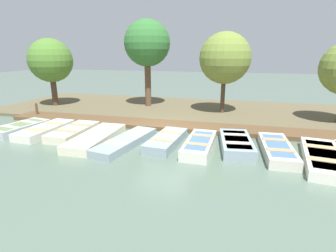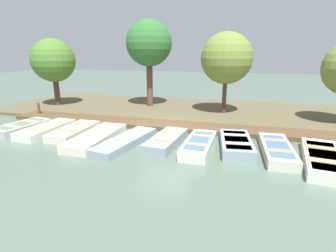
{
  "view_description": "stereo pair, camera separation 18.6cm",
  "coord_description": "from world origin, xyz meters",
  "px_view_note": "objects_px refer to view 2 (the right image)",
  "views": [
    {
      "loc": [
        11.43,
        3.21,
        3.75
      ],
      "look_at": [
        0.87,
        0.47,
        0.65
      ],
      "focal_mm": 28.0,
      "sensor_mm": 36.0,
      "label": 1
    },
    {
      "loc": [
        11.38,
        3.39,
        3.75
      ],
      "look_at": [
        0.87,
        0.47,
        0.65
      ],
      "focal_mm": 28.0,
      "sensor_mm": 36.0,
      "label": 2
    }
  ],
  "objects_px": {
    "rowboat_6": "(199,145)",
    "rowboat_9": "(323,159)",
    "rowboat_2": "(74,131)",
    "rowboat_5": "(166,140)",
    "rowboat_7": "(236,144)",
    "park_tree_left": "(149,44)",
    "rowboat_3": "(96,137)",
    "rowboat_8": "(277,150)",
    "park_tree_far_left": "(53,61)",
    "park_tree_center": "(226,58)",
    "rowboat_1": "(46,129)",
    "rowboat_0": "(22,127)",
    "mooring_post_near": "(39,110)",
    "rowboat_4": "(126,141)"
  },
  "relations": [
    {
      "from": "rowboat_3",
      "to": "rowboat_8",
      "type": "bearing_deg",
      "value": 92.86
    },
    {
      "from": "rowboat_3",
      "to": "rowboat_7",
      "type": "height_order",
      "value": "rowboat_7"
    },
    {
      "from": "rowboat_6",
      "to": "mooring_post_near",
      "type": "relative_size",
      "value": 3.33
    },
    {
      "from": "rowboat_2",
      "to": "rowboat_5",
      "type": "relative_size",
      "value": 0.96
    },
    {
      "from": "rowboat_1",
      "to": "rowboat_4",
      "type": "bearing_deg",
      "value": 85.71
    },
    {
      "from": "rowboat_3",
      "to": "park_tree_left",
      "type": "height_order",
      "value": "park_tree_left"
    },
    {
      "from": "rowboat_2",
      "to": "rowboat_7",
      "type": "bearing_deg",
      "value": 91.07
    },
    {
      "from": "rowboat_5",
      "to": "park_tree_far_left",
      "type": "relative_size",
      "value": 0.63
    },
    {
      "from": "rowboat_1",
      "to": "rowboat_7",
      "type": "xyz_separation_m",
      "value": [
        -0.19,
        8.8,
        0.03
      ]
    },
    {
      "from": "rowboat_2",
      "to": "park_tree_center",
      "type": "xyz_separation_m",
      "value": [
        -5.86,
        6.43,
        3.19
      ]
    },
    {
      "from": "rowboat_4",
      "to": "park_tree_far_left",
      "type": "distance_m",
      "value": 10.24
    },
    {
      "from": "rowboat_6",
      "to": "rowboat_9",
      "type": "height_order",
      "value": "rowboat_6"
    },
    {
      "from": "rowboat_5",
      "to": "park_tree_left",
      "type": "bearing_deg",
      "value": -150.26
    },
    {
      "from": "rowboat_8",
      "to": "rowboat_0",
      "type": "bearing_deg",
      "value": -92.31
    },
    {
      "from": "rowboat_0",
      "to": "park_tree_left",
      "type": "relative_size",
      "value": 0.48
    },
    {
      "from": "rowboat_0",
      "to": "mooring_post_near",
      "type": "relative_size",
      "value": 3.13
    },
    {
      "from": "rowboat_5",
      "to": "rowboat_6",
      "type": "height_order",
      "value": "rowboat_6"
    },
    {
      "from": "rowboat_2",
      "to": "rowboat_6",
      "type": "distance_m",
      "value": 5.93
    },
    {
      "from": "rowboat_9",
      "to": "park_tree_center",
      "type": "height_order",
      "value": "park_tree_center"
    },
    {
      "from": "rowboat_2",
      "to": "mooring_post_near",
      "type": "height_order",
      "value": "mooring_post_near"
    },
    {
      "from": "rowboat_6",
      "to": "park_tree_left",
      "type": "relative_size",
      "value": 0.51
    },
    {
      "from": "rowboat_2",
      "to": "rowboat_4",
      "type": "bearing_deg",
      "value": 77.92
    },
    {
      "from": "rowboat_5",
      "to": "rowboat_8",
      "type": "distance_m",
      "value": 4.32
    },
    {
      "from": "rowboat_1",
      "to": "rowboat_8",
      "type": "relative_size",
      "value": 0.95
    },
    {
      "from": "rowboat_8",
      "to": "mooring_post_near",
      "type": "height_order",
      "value": "mooring_post_near"
    },
    {
      "from": "rowboat_5",
      "to": "rowboat_7",
      "type": "distance_m",
      "value": 2.83
    },
    {
      "from": "rowboat_0",
      "to": "park_tree_left",
      "type": "bearing_deg",
      "value": 157.32
    },
    {
      "from": "rowboat_8",
      "to": "park_tree_center",
      "type": "bearing_deg",
      "value": -160.6
    },
    {
      "from": "park_tree_center",
      "to": "rowboat_6",
      "type": "bearing_deg",
      "value": -4.67
    },
    {
      "from": "rowboat_0",
      "to": "rowboat_9",
      "type": "relative_size",
      "value": 0.75
    },
    {
      "from": "rowboat_7",
      "to": "rowboat_9",
      "type": "height_order",
      "value": "rowboat_7"
    },
    {
      "from": "mooring_post_near",
      "to": "park_tree_center",
      "type": "relative_size",
      "value": 0.18
    },
    {
      "from": "rowboat_2",
      "to": "rowboat_9",
      "type": "distance_m",
      "value": 10.29
    },
    {
      "from": "rowboat_4",
      "to": "park_tree_left",
      "type": "xyz_separation_m",
      "value": [
        -7.34,
        -1.49,
        4.07
      ]
    },
    {
      "from": "rowboat_3",
      "to": "rowboat_4",
      "type": "relative_size",
      "value": 0.97
    },
    {
      "from": "rowboat_0",
      "to": "rowboat_4",
      "type": "xyz_separation_m",
      "value": [
        0.48,
        5.72,
        -0.03
      ]
    },
    {
      "from": "rowboat_4",
      "to": "rowboat_8",
      "type": "xyz_separation_m",
      "value": [
        -0.53,
        5.94,
        0.03
      ]
    },
    {
      "from": "rowboat_3",
      "to": "rowboat_5",
      "type": "height_order",
      "value": "rowboat_5"
    },
    {
      "from": "rowboat_7",
      "to": "park_tree_left",
      "type": "bearing_deg",
      "value": -144.76
    },
    {
      "from": "rowboat_0",
      "to": "park_tree_far_left",
      "type": "relative_size",
      "value": 0.6
    },
    {
      "from": "rowboat_3",
      "to": "rowboat_8",
      "type": "xyz_separation_m",
      "value": [
        -0.42,
        7.37,
        0.02
      ]
    },
    {
      "from": "rowboat_1",
      "to": "rowboat_3",
      "type": "relative_size",
      "value": 0.85
    },
    {
      "from": "park_tree_left",
      "to": "rowboat_8",
      "type": "bearing_deg",
      "value": 47.52
    },
    {
      "from": "rowboat_5",
      "to": "rowboat_7",
      "type": "height_order",
      "value": "rowboat_7"
    },
    {
      "from": "rowboat_7",
      "to": "rowboat_9",
      "type": "xyz_separation_m",
      "value": [
        0.67,
        2.94,
        -0.03
      ]
    },
    {
      "from": "rowboat_0",
      "to": "rowboat_6",
      "type": "height_order",
      "value": "rowboat_6"
    },
    {
      "from": "park_tree_far_left",
      "to": "park_tree_center",
      "type": "distance_m",
      "value": 11.36
    },
    {
      "from": "rowboat_1",
      "to": "rowboat_8",
      "type": "xyz_separation_m",
      "value": [
        0.01,
        10.3,
        0.01
      ]
    },
    {
      "from": "mooring_post_near",
      "to": "park_tree_left",
      "type": "distance_m",
      "value": 7.89
    },
    {
      "from": "rowboat_6",
      "to": "rowboat_9",
      "type": "relative_size",
      "value": 0.8
    }
  ]
}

